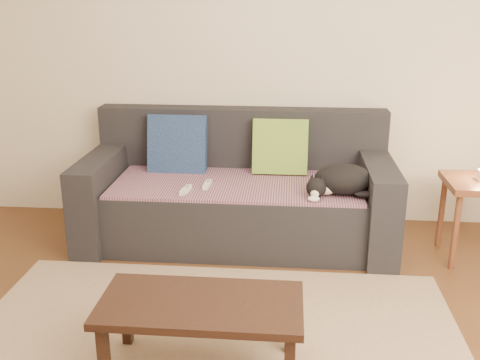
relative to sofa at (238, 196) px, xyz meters
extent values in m
cube|color=beige|center=(0.00, 0.43, 0.99)|extent=(4.50, 0.04, 2.60)
cube|color=#232328|center=(0.00, -0.07, -0.10)|extent=(1.70, 0.78, 0.42)
cube|color=#232328|center=(0.00, 0.33, 0.34)|extent=(2.10, 0.18, 0.45)
cube|color=#232328|center=(-0.95, -0.07, -0.01)|extent=(0.20, 0.90, 0.60)
cube|color=#232328|center=(0.95, -0.07, -0.01)|extent=(0.20, 0.90, 0.60)
cube|color=#422546|center=(0.00, -0.09, 0.12)|extent=(1.66, 0.74, 0.02)
cube|color=#102144|center=(-0.45, 0.17, 0.32)|extent=(0.42, 0.20, 0.43)
cube|color=#0C5135|center=(0.29, 0.17, 0.32)|extent=(0.39, 0.18, 0.40)
ellipsoid|color=black|center=(0.70, -0.26, 0.23)|extent=(0.39, 0.31, 0.19)
sphere|color=black|center=(0.53, -0.35, 0.20)|extent=(0.14, 0.14, 0.13)
sphere|color=white|center=(0.52, -0.40, 0.18)|extent=(0.06, 0.06, 0.05)
ellipsoid|color=black|center=(0.83, -0.36, 0.17)|extent=(0.15, 0.06, 0.04)
cube|color=white|center=(-0.18, -0.20, 0.15)|extent=(0.04, 0.15, 0.03)
cube|color=white|center=(-0.31, -0.32, 0.15)|extent=(0.06, 0.15, 0.03)
cylinder|color=brown|center=(1.39, -0.37, -0.06)|extent=(0.04, 0.04, 0.50)
cylinder|color=brown|center=(1.39, -0.03, -0.06)|extent=(0.04, 0.04, 0.50)
cube|color=tan|center=(0.00, -1.42, -0.30)|extent=(2.50, 1.80, 0.01)
cube|color=black|center=(-0.02, -1.53, 0.03)|extent=(0.90, 0.45, 0.04)
cube|color=black|center=(-0.42, -1.70, -0.15)|extent=(0.05, 0.05, 0.32)
cube|color=black|center=(-0.42, -1.35, -0.15)|extent=(0.05, 0.05, 0.32)
cube|color=black|center=(0.38, -1.35, -0.15)|extent=(0.05, 0.05, 0.32)
camera|label=1|loc=(0.35, -3.69, 1.33)|focal=42.00mm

